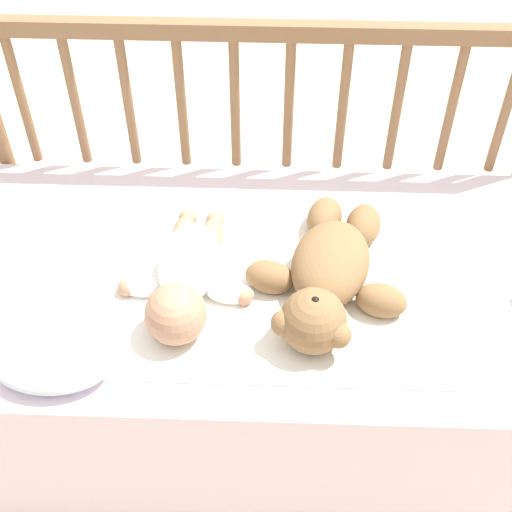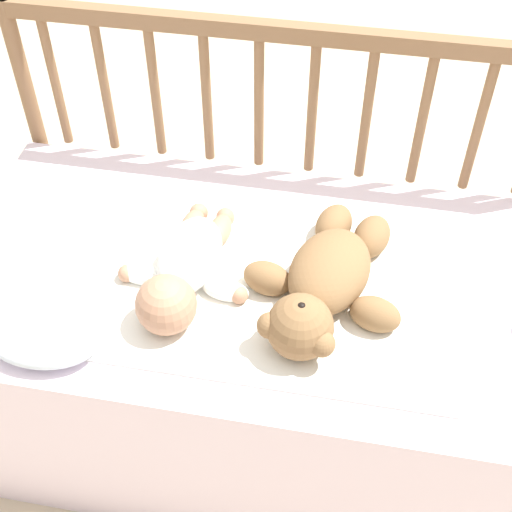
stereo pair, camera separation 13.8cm
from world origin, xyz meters
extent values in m
plane|color=#C6B293|center=(0.00, 0.00, 0.00)|extent=(12.00, 12.00, 0.00)
cube|color=silver|center=(0.00, 0.00, 0.25)|extent=(1.25, 0.66, 0.51)
cylinder|color=brown|center=(-0.61, 0.36, 0.43)|extent=(0.04, 0.04, 0.87)
cube|color=brown|center=(0.00, 0.36, 0.85)|extent=(1.21, 0.03, 0.04)
cylinder|color=brown|center=(-0.53, 0.36, 0.67)|extent=(0.02, 0.02, 0.32)
cylinder|color=brown|center=(-0.41, 0.36, 0.67)|extent=(0.02, 0.02, 0.32)
cylinder|color=brown|center=(-0.29, 0.36, 0.67)|extent=(0.02, 0.02, 0.32)
cylinder|color=brown|center=(-0.18, 0.36, 0.67)|extent=(0.02, 0.02, 0.32)
cylinder|color=brown|center=(-0.06, 0.36, 0.67)|extent=(0.02, 0.02, 0.32)
cylinder|color=brown|center=(0.06, 0.36, 0.67)|extent=(0.02, 0.02, 0.32)
cylinder|color=brown|center=(0.18, 0.36, 0.67)|extent=(0.02, 0.02, 0.32)
cylinder|color=brown|center=(0.29, 0.36, 0.67)|extent=(0.02, 0.02, 0.32)
cylinder|color=brown|center=(0.41, 0.36, 0.67)|extent=(0.02, 0.02, 0.32)
cube|color=white|center=(0.02, -0.01, 0.51)|extent=(0.75, 0.50, 0.01)
ellipsoid|color=olive|center=(0.15, -0.01, 0.56)|extent=(0.20, 0.25, 0.11)
sphere|color=olive|center=(0.11, -0.16, 0.57)|extent=(0.12, 0.12, 0.12)
sphere|color=beige|center=(0.11, -0.16, 0.60)|extent=(0.05, 0.05, 0.05)
sphere|color=black|center=(0.11, -0.16, 0.62)|extent=(0.02, 0.02, 0.02)
sphere|color=olive|center=(0.15, -0.19, 0.57)|extent=(0.05, 0.05, 0.05)
sphere|color=olive|center=(0.06, -0.17, 0.57)|extent=(0.05, 0.05, 0.05)
ellipsoid|color=olive|center=(0.24, -0.09, 0.54)|extent=(0.11, 0.09, 0.07)
ellipsoid|color=olive|center=(0.03, -0.03, 0.54)|extent=(0.11, 0.09, 0.07)
ellipsoid|color=olive|center=(0.22, 0.12, 0.54)|extent=(0.10, 0.12, 0.07)
ellipsoid|color=olive|center=(0.14, 0.14, 0.54)|extent=(0.10, 0.12, 0.07)
ellipsoid|color=white|center=(-0.13, -0.01, 0.55)|extent=(0.13, 0.21, 0.09)
sphere|color=tan|center=(-0.14, -0.15, 0.57)|extent=(0.11, 0.11, 0.11)
ellipsoid|color=white|center=(-0.05, -0.07, 0.53)|extent=(0.09, 0.05, 0.04)
ellipsoid|color=white|center=(-0.22, -0.06, 0.53)|extent=(0.09, 0.05, 0.04)
sphere|color=tan|center=(-0.02, -0.07, 0.53)|extent=(0.04, 0.04, 0.04)
sphere|color=tan|center=(-0.25, -0.06, 0.53)|extent=(0.04, 0.04, 0.04)
ellipsoid|color=tan|center=(-0.09, 0.09, 0.53)|extent=(0.05, 0.10, 0.05)
ellipsoid|color=tan|center=(-0.15, 0.09, 0.53)|extent=(0.05, 0.10, 0.05)
sphere|color=tan|center=(-0.09, 0.13, 0.53)|extent=(0.04, 0.04, 0.04)
sphere|color=tan|center=(-0.15, 0.14, 0.53)|extent=(0.04, 0.04, 0.04)
ellipsoid|color=silver|center=(-0.35, -0.25, 0.54)|extent=(0.21, 0.13, 0.06)
camera|label=1|loc=(0.03, -0.96, 1.57)|focal=50.00mm
camera|label=2|loc=(0.17, -0.94, 1.57)|focal=50.00mm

